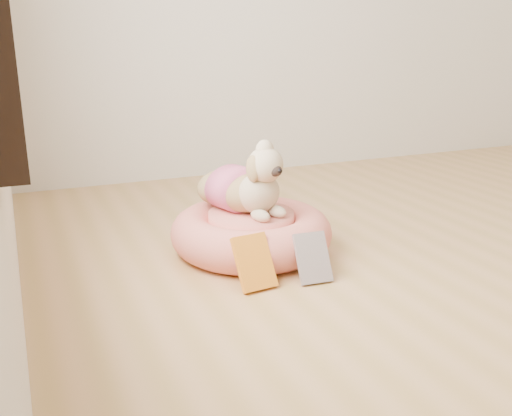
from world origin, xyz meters
name	(u,v)px	position (x,y,z in m)	size (l,w,h in m)	color
pet_bed	(251,232)	(-1.08, 0.84, 0.08)	(0.68, 0.68, 0.17)	#D56E53
dog	(245,174)	(-1.10, 0.86, 0.34)	(0.30, 0.44, 0.32)	brown
book_yellow	(254,262)	(-1.21, 0.51, 0.09)	(0.13, 0.03, 0.20)	yellow
book_white	(313,258)	(-0.99, 0.48, 0.09)	(0.12, 0.02, 0.19)	white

